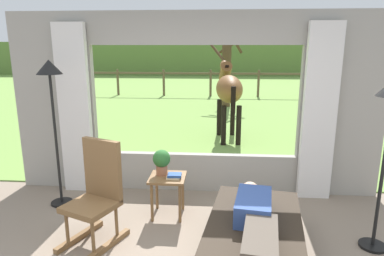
{
  "coord_description": "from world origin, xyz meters",
  "views": [
    {
      "loc": [
        0.33,
        -2.48,
        2.08
      ],
      "look_at": [
        0.0,
        1.8,
        1.05
      ],
      "focal_mm": 31.88,
      "sensor_mm": 36.0,
      "label": 1
    }
  ],
  "objects_px": {
    "rocking_chair": "(97,193)",
    "side_table": "(168,184)",
    "horse": "(229,89)",
    "pasture_tree": "(227,66)",
    "reclining_person": "(255,217)",
    "book_stack": "(174,176)",
    "recliner_sofa": "(254,243)",
    "potted_plant": "(162,161)",
    "floor_lamp_left": "(51,90)"
  },
  "relations": [
    {
      "from": "recliner_sofa",
      "to": "rocking_chair",
      "type": "distance_m",
      "value": 1.71
    },
    {
      "from": "rocking_chair",
      "to": "horse",
      "type": "distance_m",
      "value": 4.58
    },
    {
      "from": "book_stack",
      "to": "floor_lamp_left",
      "type": "distance_m",
      "value": 1.89
    },
    {
      "from": "recliner_sofa",
      "to": "floor_lamp_left",
      "type": "bearing_deg",
      "value": 164.12
    },
    {
      "from": "floor_lamp_left",
      "to": "horse",
      "type": "relative_size",
      "value": 1.06
    },
    {
      "from": "floor_lamp_left",
      "to": "potted_plant",
      "type": "bearing_deg",
      "value": -6.12
    },
    {
      "from": "reclining_person",
      "to": "rocking_chair",
      "type": "height_order",
      "value": "rocking_chair"
    },
    {
      "from": "reclining_person",
      "to": "pasture_tree",
      "type": "height_order",
      "value": "pasture_tree"
    },
    {
      "from": "potted_plant",
      "to": "horse",
      "type": "height_order",
      "value": "horse"
    },
    {
      "from": "reclining_person",
      "to": "book_stack",
      "type": "xyz_separation_m",
      "value": [
        -0.89,
        0.9,
        0.03
      ]
    },
    {
      "from": "reclining_person",
      "to": "book_stack",
      "type": "distance_m",
      "value": 1.27
    },
    {
      "from": "rocking_chair",
      "to": "side_table",
      "type": "xyz_separation_m",
      "value": [
        0.68,
        0.61,
        -0.12
      ]
    },
    {
      "from": "rocking_chair",
      "to": "horse",
      "type": "height_order",
      "value": "horse"
    },
    {
      "from": "side_table",
      "to": "potted_plant",
      "type": "bearing_deg",
      "value": 143.13
    },
    {
      "from": "reclining_person",
      "to": "pasture_tree",
      "type": "distance_m",
      "value": 9.05
    },
    {
      "from": "potted_plant",
      "to": "horse",
      "type": "bearing_deg",
      "value": 75.85
    },
    {
      "from": "recliner_sofa",
      "to": "floor_lamp_left",
      "type": "height_order",
      "value": "floor_lamp_left"
    },
    {
      "from": "reclining_person",
      "to": "pasture_tree",
      "type": "xyz_separation_m",
      "value": [
        -0.1,
        9.01,
        0.89
      ]
    },
    {
      "from": "horse",
      "to": "recliner_sofa",
      "type": "bearing_deg",
      "value": -94.8
    },
    {
      "from": "recliner_sofa",
      "to": "floor_lamp_left",
      "type": "xyz_separation_m",
      "value": [
        -2.46,
        1.12,
        1.34
      ]
    },
    {
      "from": "horse",
      "to": "pasture_tree",
      "type": "distance_m",
      "value": 4.38
    },
    {
      "from": "reclining_person",
      "to": "side_table",
      "type": "height_order",
      "value": "reclining_person"
    },
    {
      "from": "recliner_sofa",
      "to": "side_table",
      "type": "xyz_separation_m",
      "value": [
        -0.98,
        0.91,
        0.21
      ]
    },
    {
      "from": "recliner_sofa",
      "to": "reclining_person",
      "type": "height_order",
      "value": "reclining_person"
    },
    {
      "from": "potted_plant",
      "to": "horse",
      "type": "relative_size",
      "value": 0.18
    },
    {
      "from": "side_table",
      "to": "recliner_sofa",
      "type": "bearing_deg",
      "value": -42.97
    },
    {
      "from": "rocking_chair",
      "to": "side_table",
      "type": "height_order",
      "value": "rocking_chair"
    },
    {
      "from": "reclining_person",
      "to": "floor_lamp_left",
      "type": "distance_m",
      "value": 2.92
    },
    {
      "from": "potted_plant",
      "to": "horse",
      "type": "xyz_separation_m",
      "value": [
        0.91,
        3.62,
        0.45
      ]
    },
    {
      "from": "pasture_tree",
      "to": "floor_lamp_left",
      "type": "bearing_deg",
      "value": -106.78
    },
    {
      "from": "horse",
      "to": "pasture_tree",
      "type": "height_order",
      "value": "pasture_tree"
    },
    {
      "from": "potted_plant",
      "to": "floor_lamp_left",
      "type": "distance_m",
      "value": 1.65
    },
    {
      "from": "rocking_chair",
      "to": "horse",
      "type": "relative_size",
      "value": 0.62
    },
    {
      "from": "horse",
      "to": "pasture_tree",
      "type": "relative_size",
      "value": 0.64
    },
    {
      "from": "side_table",
      "to": "floor_lamp_left",
      "type": "relative_size",
      "value": 0.27
    },
    {
      "from": "rocking_chair",
      "to": "pasture_tree",
      "type": "xyz_separation_m",
      "value": [
        1.55,
        8.65,
        0.86
      ]
    },
    {
      "from": "horse",
      "to": "book_stack",
      "type": "bearing_deg",
      "value": -107.84
    },
    {
      "from": "side_table",
      "to": "book_stack",
      "type": "distance_m",
      "value": 0.16
    },
    {
      "from": "potted_plant",
      "to": "floor_lamp_left",
      "type": "height_order",
      "value": "floor_lamp_left"
    },
    {
      "from": "book_stack",
      "to": "pasture_tree",
      "type": "bearing_deg",
      "value": 84.47
    },
    {
      "from": "potted_plant",
      "to": "pasture_tree",
      "type": "height_order",
      "value": "pasture_tree"
    },
    {
      "from": "potted_plant",
      "to": "floor_lamp_left",
      "type": "xyz_separation_m",
      "value": [
        -1.41,
        0.15,
        0.85
      ]
    },
    {
      "from": "recliner_sofa",
      "to": "pasture_tree",
      "type": "relative_size",
      "value": 0.64
    },
    {
      "from": "reclining_person",
      "to": "potted_plant",
      "type": "relative_size",
      "value": 4.49
    },
    {
      "from": "recliner_sofa",
      "to": "horse",
      "type": "height_order",
      "value": "horse"
    },
    {
      "from": "horse",
      "to": "pasture_tree",
      "type": "bearing_deg",
      "value": 82.9
    },
    {
      "from": "potted_plant",
      "to": "book_stack",
      "type": "bearing_deg",
      "value": -34.38
    },
    {
      "from": "side_table",
      "to": "floor_lamp_left",
      "type": "height_order",
      "value": "floor_lamp_left"
    },
    {
      "from": "rocking_chair",
      "to": "side_table",
      "type": "distance_m",
      "value": 0.91
    },
    {
      "from": "recliner_sofa",
      "to": "book_stack",
      "type": "distance_m",
      "value": 1.27
    }
  ]
}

